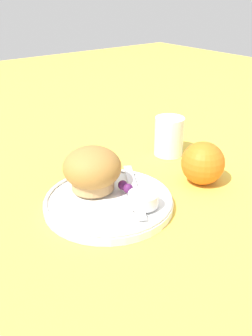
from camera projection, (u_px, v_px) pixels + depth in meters
ground_plane at (108, 211)px, 0.66m from camera, size 3.00×3.00×0.00m
plate at (109, 202)px, 0.66m from camera, size 0.23×0.23×0.02m
muffin at (92, 170)px, 0.67m from camera, size 0.11×0.11×0.08m
cream_ramekin at (143, 198)px, 0.63m from camera, size 0.05×0.05×0.02m
berry_pair at (126, 187)px, 0.67m from camera, size 0.03×0.02×0.02m
butter_knife at (136, 191)px, 0.67m from camera, size 0.17×0.11×0.00m
orange_fruit at (203, 163)px, 0.73m from camera, size 0.09×0.09×0.09m
juice_glass at (169, 136)px, 0.86m from camera, size 0.07×0.07×0.09m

